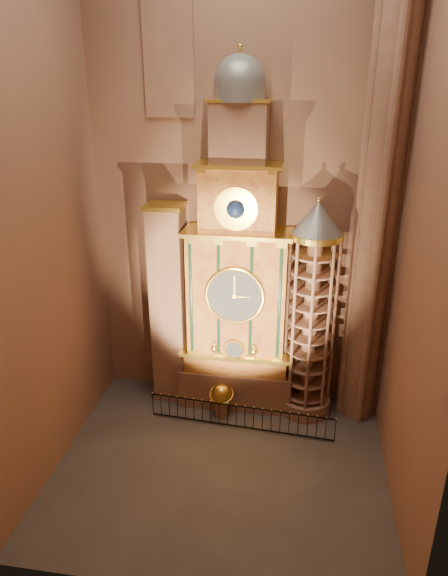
% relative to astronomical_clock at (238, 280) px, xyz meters
% --- Properties ---
extents(floor, '(14.00, 14.00, 0.00)m').
position_rel_astronomical_clock_xyz_m(floor, '(0.00, -4.96, -6.68)').
color(floor, '#383330').
rests_on(floor, ground).
extents(wall_back, '(22.00, 0.00, 22.00)m').
position_rel_astronomical_clock_xyz_m(wall_back, '(0.00, 1.04, 4.32)').
color(wall_back, '#8D674C').
rests_on(wall_back, floor).
extents(wall_left, '(0.00, 22.00, 22.00)m').
position_rel_astronomical_clock_xyz_m(wall_left, '(-7.00, -4.96, 4.32)').
color(wall_left, '#8D674C').
rests_on(wall_left, floor).
extents(wall_right, '(0.00, 22.00, 22.00)m').
position_rel_astronomical_clock_xyz_m(wall_right, '(7.00, -4.96, 4.32)').
color(wall_right, '#8D674C').
rests_on(wall_right, floor).
extents(astronomical_clock, '(5.60, 2.41, 16.70)m').
position_rel_astronomical_clock_xyz_m(astronomical_clock, '(0.00, 0.00, 0.00)').
color(astronomical_clock, '#8C634C').
rests_on(astronomical_clock, floor).
extents(portrait_tower, '(1.80, 1.60, 10.20)m').
position_rel_astronomical_clock_xyz_m(portrait_tower, '(-3.40, 0.02, -1.53)').
color(portrait_tower, '#8C634C').
rests_on(portrait_tower, floor).
extents(stair_turret, '(2.50, 2.50, 10.80)m').
position_rel_astronomical_clock_xyz_m(stair_turret, '(3.50, -0.26, -1.41)').
color(stair_turret, '#8C634C').
rests_on(stair_turret, floor).
extents(gothic_pier, '(2.04, 2.04, 22.00)m').
position_rel_astronomical_clock_xyz_m(gothic_pier, '(6.10, 0.04, 4.32)').
color(gothic_pier, '#8C634C').
rests_on(gothic_pier, floor).
extents(stained_glass_window, '(2.20, 0.14, 5.20)m').
position_rel_astronomical_clock_xyz_m(stained_glass_window, '(-3.20, 0.95, 9.82)').
color(stained_glass_window, navy).
rests_on(stained_glass_window, wall_back).
extents(celestial_globe, '(1.23, 1.16, 1.73)m').
position_rel_astronomical_clock_xyz_m(celestial_globe, '(-0.55, -1.39, -5.64)').
color(celestial_globe, '#8C634C').
rests_on(celestial_globe, floor).
extents(iron_railing, '(8.76, 0.74, 1.22)m').
position_rel_astronomical_clock_xyz_m(iron_railing, '(0.51, -2.30, -6.02)').
color(iron_railing, black).
rests_on(iron_railing, floor).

